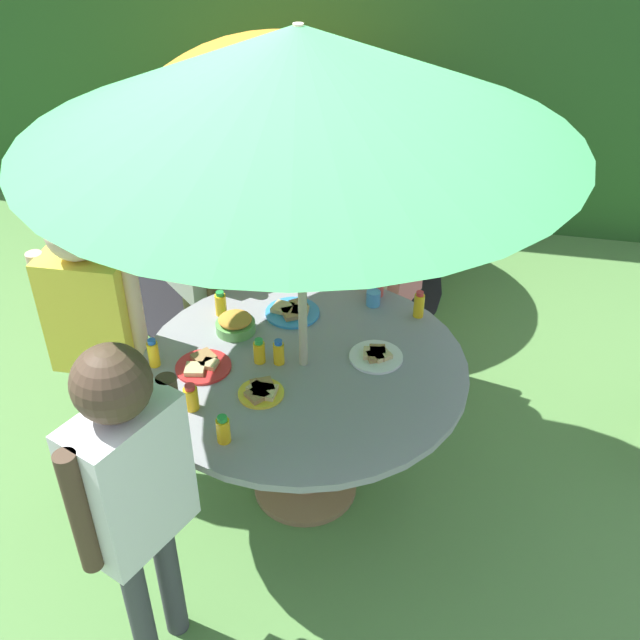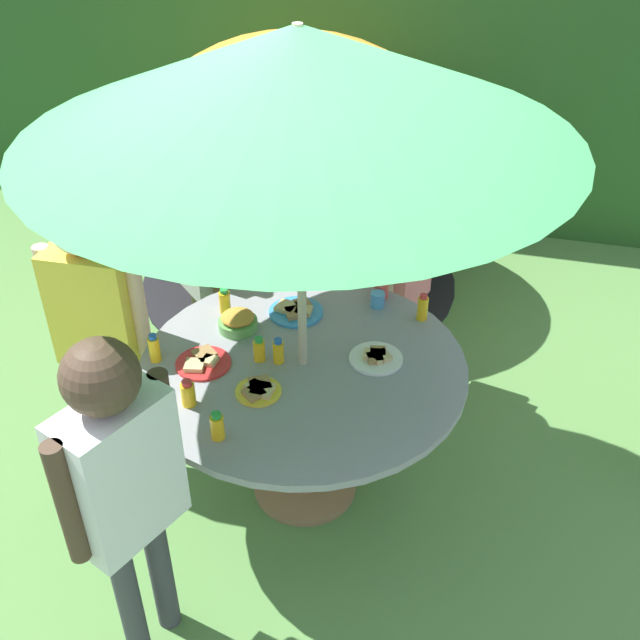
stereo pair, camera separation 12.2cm
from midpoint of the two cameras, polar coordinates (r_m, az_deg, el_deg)
ground_plane at (r=3.70m, az=-0.17°, el=-12.56°), size 10.00×10.00×0.02m
hedge_backdrop at (r=5.87m, az=7.93°, el=17.83°), size 9.00×0.70×2.03m
garden_table at (r=3.27m, az=-0.19°, el=-5.30°), size 1.38×1.38×0.75m
patio_umbrella at (r=2.62m, az=-0.24°, el=17.40°), size 1.96×1.96×2.12m
wooden_chair at (r=4.34m, az=-1.20°, el=5.16°), size 0.58×0.57×0.98m
dome_tent at (r=4.79m, az=-1.01°, el=11.32°), size 2.49×2.49×1.61m
child_in_pink_shirt at (r=3.85m, az=7.31°, el=4.32°), size 0.26×0.40×1.21m
child_in_grey_shirt at (r=3.82m, az=-8.22°, el=6.03°), size 0.40×0.39×1.40m
child_in_yellow_shirt at (r=3.38m, az=-15.58°, el=0.98°), size 0.47×0.24×1.41m
child_in_white_shirt at (r=2.57m, az=-13.47°, el=-11.02°), size 0.33×0.45×1.43m
snack_bowl at (r=3.37m, az=-5.18°, el=-0.13°), size 0.18×0.18×0.08m
plate_back_edge at (r=3.03m, az=-3.51°, el=-5.28°), size 0.18×0.18×0.03m
plate_mid_right at (r=3.47m, az=-0.83°, el=0.70°), size 0.25×0.25×0.03m
plate_mid_left at (r=3.19m, az=-7.74°, el=-3.17°), size 0.23×0.23×0.03m
plate_center_front at (r=3.20m, az=5.34°, el=-2.83°), size 0.23×0.23×0.03m
juice_bottle_near_left at (r=2.82m, az=-6.52°, el=-7.99°), size 0.05×0.05×0.12m
juice_bottle_near_right at (r=2.98m, az=-8.76°, el=-5.52°), size 0.06×0.06×0.12m
juice_bottle_far_left at (r=3.15m, az=-2.05°, el=-2.39°), size 0.05×0.05×0.12m
juice_bottle_far_right at (r=3.47m, az=-6.20°, el=1.40°), size 0.05×0.05×0.12m
juice_bottle_center_back at (r=3.17m, az=-3.51°, el=-2.26°), size 0.05×0.05×0.11m
juice_bottle_front_edge at (r=3.44m, az=8.74°, el=0.92°), size 0.05×0.05×0.13m
juice_bottle_spot_a at (r=3.22m, az=-11.32°, el=-2.13°), size 0.05×0.05×0.13m
cup_near at (r=3.59m, az=5.63°, el=2.24°), size 0.07×0.07×0.07m
cup_far at (r=3.52m, az=5.35°, el=1.53°), size 0.07×0.07×0.07m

